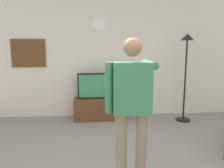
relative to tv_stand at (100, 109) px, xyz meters
name	(u,v)px	position (x,y,z in m)	size (l,w,h in m)	color
back_wall	(109,59)	(0.22, 0.35, 1.11)	(6.40, 0.10, 2.70)	silver
tv_stand	(100,109)	(0.00, 0.00, 0.00)	(1.18, 0.44, 0.48)	brown
television	(100,86)	(0.00, 0.05, 0.53)	(1.01, 0.07, 0.58)	black
wall_clock	(99,24)	(0.00, 0.29, 1.91)	(0.30, 0.30, 0.03)	white
framed_picture	(28,53)	(-1.60, 0.30, 1.25)	(0.76, 0.04, 0.63)	brown
floor_lamp	(186,59)	(1.85, -0.24, 1.13)	(0.32, 0.32, 1.91)	black
person_standing_nearer_lamp	(132,104)	(0.30, -2.49, 0.76)	(0.62, 0.78, 1.75)	#7A6B56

